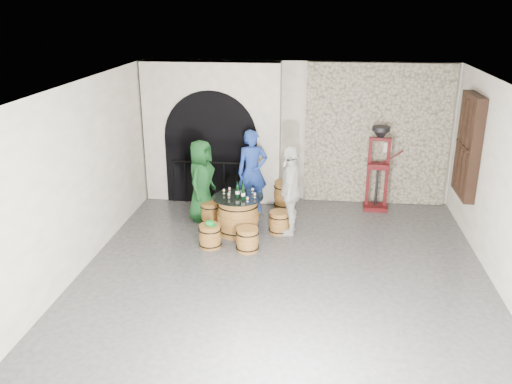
# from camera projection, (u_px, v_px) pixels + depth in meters

# --- Properties ---
(ground) EXTENTS (8.00, 8.00, 0.00)m
(ground) POSITION_uv_depth(u_px,v_px,m) (282.00, 279.00, 9.17)
(ground) COLOR #303033
(ground) RESTS_ON ground
(wall_back) EXTENTS (8.00, 0.00, 8.00)m
(wall_back) POSITION_uv_depth(u_px,v_px,m) (296.00, 132.00, 12.37)
(wall_back) COLOR beige
(wall_back) RESTS_ON ground
(wall_front) EXTENTS (8.00, 0.00, 8.00)m
(wall_front) POSITION_uv_depth(u_px,v_px,m) (253.00, 336.00, 4.89)
(wall_front) COLOR beige
(wall_front) RESTS_ON ground
(wall_left) EXTENTS (0.00, 8.00, 8.00)m
(wall_left) POSITION_uv_depth(u_px,v_px,m) (75.00, 182.00, 9.03)
(wall_left) COLOR beige
(wall_left) RESTS_ON ground
(ceiling) EXTENTS (8.00, 8.00, 0.00)m
(ceiling) POSITION_uv_depth(u_px,v_px,m) (286.00, 89.00, 8.10)
(ceiling) COLOR beige
(ceiling) RESTS_ON wall_back
(stone_facing_panel) EXTENTS (3.20, 0.12, 3.18)m
(stone_facing_panel) POSITION_uv_depth(u_px,v_px,m) (377.00, 135.00, 12.12)
(stone_facing_panel) COLOR #AEA48B
(stone_facing_panel) RESTS_ON ground
(arched_opening) EXTENTS (3.10, 0.60, 3.19)m
(arched_opening) POSITION_uv_depth(u_px,v_px,m) (213.00, 133.00, 12.35)
(arched_opening) COLOR beige
(arched_opening) RESTS_ON ground
(shuttered_window) EXTENTS (0.23, 1.10, 2.00)m
(shuttered_window) POSITION_uv_depth(u_px,v_px,m) (468.00, 146.00, 10.43)
(shuttered_window) COLOR black
(shuttered_window) RESTS_ON wall_right
(barrel_table) EXTENTS (1.02, 1.02, 0.78)m
(barrel_table) POSITION_uv_depth(u_px,v_px,m) (238.00, 215.00, 10.84)
(barrel_table) COLOR olive
(barrel_table) RESTS_ON ground
(barrel_stool_left) EXTENTS (0.44, 0.44, 0.45)m
(barrel_stool_left) POSITION_uv_depth(u_px,v_px,m) (211.00, 212.00, 11.43)
(barrel_stool_left) COLOR olive
(barrel_stool_left) RESTS_ON ground
(barrel_stool_far) EXTENTS (0.44, 0.44, 0.45)m
(barrel_stool_far) POSITION_uv_depth(u_px,v_px,m) (248.00, 208.00, 11.66)
(barrel_stool_far) COLOR olive
(barrel_stool_far) RESTS_ON ground
(barrel_stool_right) EXTENTS (0.44, 0.44, 0.45)m
(barrel_stool_right) POSITION_uv_depth(u_px,v_px,m) (279.00, 222.00, 10.91)
(barrel_stool_right) COLOR olive
(barrel_stool_right) RESTS_ON ground
(barrel_stool_near_right) EXTENTS (0.44, 0.44, 0.45)m
(barrel_stool_near_right) POSITION_uv_depth(u_px,v_px,m) (248.00, 240.00, 10.13)
(barrel_stool_near_right) COLOR olive
(barrel_stool_near_right) RESTS_ON ground
(barrel_stool_near_left) EXTENTS (0.44, 0.44, 0.45)m
(barrel_stool_near_left) POSITION_uv_depth(u_px,v_px,m) (210.00, 236.00, 10.28)
(barrel_stool_near_left) COLOR olive
(barrel_stool_near_left) RESTS_ON ground
(green_cap) EXTENTS (0.23, 0.18, 0.10)m
(green_cap) POSITION_uv_depth(u_px,v_px,m) (210.00, 223.00, 10.18)
(green_cap) COLOR #0B7D28
(green_cap) RESTS_ON barrel_stool_near_left
(person_green) EXTENTS (0.72, 0.95, 1.74)m
(person_green) POSITION_uv_depth(u_px,v_px,m) (201.00, 181.00, 11.39)
(person_green) COLOR #103C18
(person_green) RESTS_ON ground
(person_blue) EXTENTS (0.77, 0.63, 1.84)m
(person_blue) POSITION_uv_depth(u_px,v_px,m) (252.00, 172.00, 11.81)
(person_blue) COLOR navy
(person_blue) RESTS_ON ground
(person_white) EXTENTS (0.48, 1.09, 1.83)m
(person_white) POSITION_uv_depth(u_px,v_px,m) (290.00, 190.00, 10.68)
(person_white) COLOR silver
(person_white) RESTS_ON ground
(wine_bottle_left) EXTENTS (0.08, 0.08, 0.32)m
(wine_bottle_left) POSITION_uv_depth(u_px,v_px,m) (238.00, 191.00, 10.65)
(wine_bottle_left) COLOR black
(wine_bottle_left) RESTS_ON barrel_table
(wine_bottle_center) EXTENTS (0.08, 0.08, 0.32)m
(wine_bottle_center) POSITION_uv_depth(u_px,v_px,m) (243.00, 193.00, 10.54)
(wine_bottle_center) COLOR black
(wine_bottle_center) RESTS_ON barrel_table
(wine_bottle_right) EXTENTS (0.08, 0.08, 0.32)m
(wine_bottle_right) POSITION_uv_depth(u_px,v_px,m) (243.00, 190.00, 10.70)
(wine_bottle_right) COLOR black
(wine_bottle_right) RESTS_ON barrel_table
(tasting_glass_a) EXTENTS (0.05, 0.05, 0.10)m
(tasting_glass_a) POSITION_uv_depth(u_px,v_px,m) (229.00, 195.00, 10.64)
(tasting_glass_a) COLOR orange
(tasting_glass_a) RESTS_ON barrel_table
(tasting_glass_b) EXTENTS (0.05, 0.05, 0.10)m
(tasting_glass_b) POSITION_uv_depth(u_px,v_px,m) (255.00, 195.00, 10.65)
(tasting_glass_b) COLOR orange
(tasting_glass_b) RESTS_ON barrel_table
(tasting_glass_c) EXTENTS (0.05, 0.05, 0.10)m
(tasting_glass_c) POSITION_uv_depth(u_px,v_px,m) (230.00, 190.00, 10.96)
(tasting_glass_c) COLOR orange
(tasting_glass_c) RESTS_ON barrel_table
(tasting_glass_d) EXTENTS (0.05, 0.05, 0.10)m
(tasting_glass_d) POSITION_uv_depth(u_px,v_px,m) (253.00, 190.00, 10.92)
(tasting_glass_d) COLOR orange
(tasting_glass_d) RESTS_ON barrel_table
(tasting_glass_e) EXTENTS (0.05, 0.05, 0.10)m
(tasting_glass_e) POSITION_uv_depth(u_px,v_px,m) (247.00, 199.00, 10.43)
(tasting_glass_e) COLOR orange
(tasting_glass_e) RESTS_ON barrel_table
(tasting_glass_f) EXTENTS (0.05, 0.05, 0.10)m
(tasting_glass_f) POSITION_uv_depth(u_px,v_px,m) (224.00, 191.00, 10.86)
(tasting_glass_f) COLOR orange
(tasting_glass_f) RESTS_ON barrel_table
(side_barrel) EXTENTS (0.47, 0.47, 0.63)m
(side_barrel) POSITION_uv_depth(u_px,v_px,m) (284.00, 195.00, 12.20)
(side_barrel) COLOR olive
(side_barrel) RESTS_ON ground
(corking_press) EXTENTS (0.78, 0.44, 1.90)m
(corking_press) POSITION_uv_depth(u_px,v_px,m) (379.00, 162.00, 11.85)
(corking_press) COLOR #490C0E
(corking_press) RESTS_ON ground
(control_box) EXTENTS (0.18, 0.10, 0.22)m
(control_box) POSITION_uv_depth(u_px,v_px,m) (388.00, 147.00, 12.10)
(control_box) COLOR silver
(control_box) RESTS_ON wall_back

